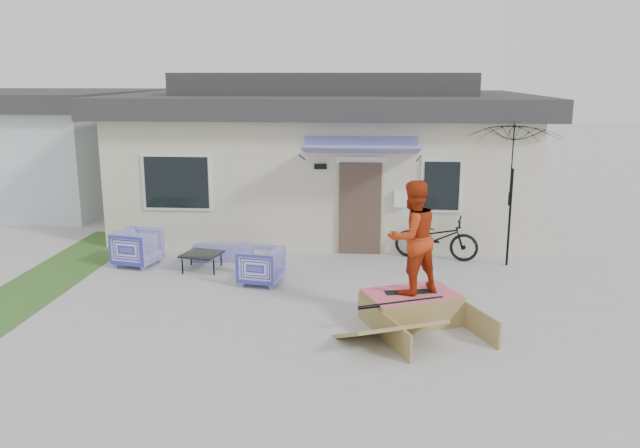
# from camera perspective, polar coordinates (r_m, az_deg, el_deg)

# --- Properties ---
(ground) EXTENTS (90.00, 90.00, 0.00)m
(ground) POSITION_cam_1_polar(r_m,az_deg,el_deg) (10.76, -2.37, -8.92)
(ground) COLOR #A9A9A8
(ground) RESTS_ON ground
(grass_strip) EXTENTS (1.40, 8.00, 0.01)m
(grass_strip) POSITION_cam_1_polar(r_m,az_deg,el_deg) (14.10, -22.88, -4.55)
(grass_strip) COLOR #315D24
(grass_strip) RESTS_ON ground
(house) EXTENTS (10.80, 8.49, 4.10)m
(house) POSITION_cam_1_polar(r_m,az_deg,el_deg) (18.05, 0.59, 6.46)
(house) COLOR beige
(house) RESTS_ON ground
(neighbor_house) EXTENTS (8.60, 7.60, 3.50)m
(neighbor_house) POSITION_cam_1_polar(r_m,az_deg,el_deg) (23.20, -26.04, 6.23)
(neighbor_house) COLOR silver
(neighbor_house) RESTS_ON ground
(loveseat) EXTENTS (1.47, 0.53, 0.56)m
(loveseat) POSITION_cam_1_polar(r_m,az_deg,el_deg) (14.51, -8.37, -2.01)
(loveseat) COLOR #242B9D
(loveseat) RESTS_ON ground
(armchair_left) EXTENTS (0.95, 0.99, 0.86)m
(armchair_left) POSITION_cam_1_polar(r_m,az_deg,el_deg) (14.41, -15.75, -1.88)
(armchair_left) COLOR #242B9D
(armchair_left) RESTS_ON ground
(armchair_right) EXTENTS (0.85, 0.89, 0.79)m
(armchair_right) POSITION_cam_1_polar(r_m,az_deg,el_deg) (12.74, -5.23, -3.52)
(armchair_right) COLOR #242B9D
(armchair_right) RESTS_ON ground
(coffee_table) EXTENTS (0.88, 0.88, 0.36)m
(coffee_table) POSITION_cam_1_polar(r_m,az_deg,el_deg) (13.84, -10.33, -3.27)
(coffee_table) COLOR black
(coffee_table) RESTS_ON ground
(bicycle) EXTENTS (1.94, 1.02, 1.18)m
(bicycle) POSITION_cam_1_polar(r_m,az_deg,el_deg) (14.54, 10.21, -0.81)
(bicycle) COLOR black
(bicycle) RESTS_ON ground
(patio_umbrella) EXTENTS (2.43, 2.34, 2.20)m
(patio_umbrella) POSITION_cam_1_polar(r_m,az_deg,el_deg) (14.19, 16.52, 3.30)
(patio_umbrella) COLOR black
(patio_umbrella) RESTS_ON ground
(skate_ramp) EXTENTS (2.12, 2.37, 0.49)m
(skate_ramp) POSITION_cam_1_polar(r_m,az_deg,el_deg) (10.93, 8.04, -7.30)
(skate_ramp) COLOR olive
(skate_ramp) RESTS_ON ground
(skateboard) EXTENTS (0.87, 0.38, 0.05)m
(skateboard) POSITION_cam_1_polar(r_m,az_deg,el_deg) (10.88, 7.97, -5.88)
(skateboard) COLOR black
(skateboard) RESTS_ON skate_ramp
(skater) EXTENTS (1.15, 1.09, 1.87)m
(skater) POSITION_cam_1_polar(r_m,az_deg,el_deg) (10.61, 8.13, -0.97)
(skater) COLOR #AB3010
(skater) RESTS_ON skateboard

